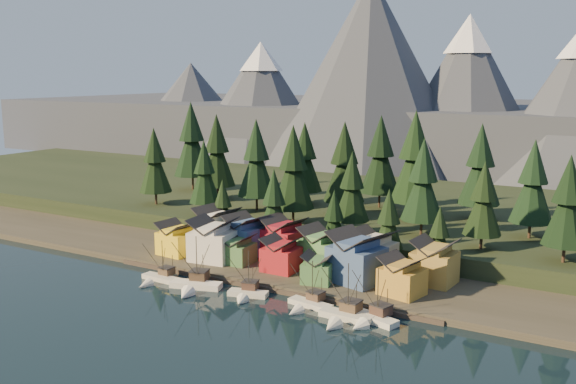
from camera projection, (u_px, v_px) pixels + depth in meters
The scene contains 45 objects.
ground at pixel (222, 312), 125.81m from camera, with size 500.00×500.00×0.00m, color black.
shore_strip at pixel (315, 258), 159.80m from camera, with size 400.00×50.00×1.50m, color #333025.
hillside at pixel (388, 212), 202.05m from camera, with size 420.00×100.00×6.00m, color black.
dock at pixel (266, 286), 139.80m from camera, with size 80.00×4.00×1.00m, color #4A3E35.
mountain_ridge at pixel (475, 116), 305.31m from camera, with size 560.00×190.00×90.00m.
boat_1 at pixel (158, 274), 143.73m from camera, with size 10.03×10.84×10.25m.
boat_2 at pixel (194, 279), 138.51m from camera, with size 12.01×12.53×12.72m.
boat_3 at pixel (246, 288), 133.72m from camera, with size 9.06×9.58×10.72m.
boat_4 at pixel (307, 299), 127.63m from camera, with size 10.14×10.77×10.51m.
boat_5 at pixel (343, 310), 120.81m from camera, with size 10.90×11.76×12.18m.
boat_6 at pixel (372, 312), 119.78m from camera, with size 9.81×10.39×11.68m.
house_front_0 at pixel (177, 237), 160.01m from camera, with size 8.98×8.58×8.20m.
house_front_1 at pixel (213, 238), 154.77m from camera, with size 10.92×10.56×10.28m.
house_front_2 at pixel (237, 248), 152.66m from camera, with size 7.16×7.22×6.96m.
house_front_3 at pixel (281, 253), 146.45m from camera, with size 7.82×7.47×7.85m.
house_front_4 at pixel (318, 267), 138.52m from camera, with size 7.48×7.87×6.43m.
house_front_5 at pixel (357, 256), 138.42m from camera, with size 12.74×12.05×11.15m.
house_front_6 at pixel (402, 275), 130.68m from camera, with size 9.57×9.23×8.07m.
house_back_0 at pixel (217, 227), 165.98m from camera, with size 10.95×10.62×10.54m.
house_back_1 at pixel (246, 234), 159.62m from camera, with size 10.46×10.55×9.96m.
house_back_2 at pixel (283, 236), 157.37m from camera, with size 10.80×10.18×9.97m.
house_back_3 at pixel (322, 247), 148.70m from camera, with size 11.00×10.20×9.61m.
house_back_4 at pixel (373, 250), 144.95m from camera, with size 10.45×10.15×9.92m.
house_back_5 at pixel (435, 260), 137.61m from camera, with size 9.28×9.38×9.69m.
tree_hill_0 at pixel (155, 163), 196.95m from camera, with size 10.22×10.22×23.81m.
tree_hill_1 at pixel (217, 153), 204.38m from camera, with size 11.80×11.80×27.48m.
tree_hill_2 at pixel (204, 174), 183.03m from camera, with size 9.25×9.25×21.56m.
tree_hill_3 at pixel (256, 161), 187.82m from camera, with size 11.67×11.67×27.18m.
tree_hill_4 at pixel (305, 160), 196.87m from camera, with size 10.97×10.97×25.55m.
tree_hill_5 at pixel (293, 170), 170.53m from camera, with size 11.52×11.52×26.84m.
tree_hill_6 at pixel (344, 165), 179.40m from camera, with size 11.63×11.63×27.10m.
tree_hill_7 at pixel (352, 189), 160.61m from camera, with size 9.08×9.08×21.16m.
tree_hill_8 at pixel (415, 160), 176.26m from camera, with size 13.03×13.03×30.36m.
tree_hill_9 at pixel (423, 183), 158.42m from camera, with size 10.60×10.60×24.70m.
tree_hill_10 at pixel (480, 167), 175.62m from camera, with size 11.54×11.54×26.89m.
tree_hill_11 at pixel (483, 201), 146.75m from camera, with size 8.87×8.87×20.65m.
tree_hill_12 at pixel (533, 185), 156.09m from camera, with size 10.56×10.56×24.61m.
tree_hill_13 at pixel (568, 204), 135.96m from camera, with size 10.09×10.09×23.51m.
tree_hill_15 at pixel (380, 157), 191.86m from camera, with size 12.04×12.04×28.04m.
tree_hill_16 at pixel (192, 142), 221.38m from camera, with size 13.14×13.14×30.60m.
tree_shore_0 at pixel (223, 207), 171.64m from camera, with size 7.27×7.27×16.93m.
tree_shore_1 at pixel (274, 205), 163.42m from camera, with size 8.99×8.99×20.93m.
tree_shore_2 at pixel (334, 221), 155.50m from camera, with size 7.37×7.37×17.16m.
tree_shore_3 at pixel (389, 224), 148.52m from camera, with size 8.01×8.01×18.65m.
tree_shore_4 at pixel (439, 237), 142.95m from camera, with size 6.77×6.77×15.78m.
Camera 1 is at (70.57, -97.11, 46.34)m, focal length 40.00 mm.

